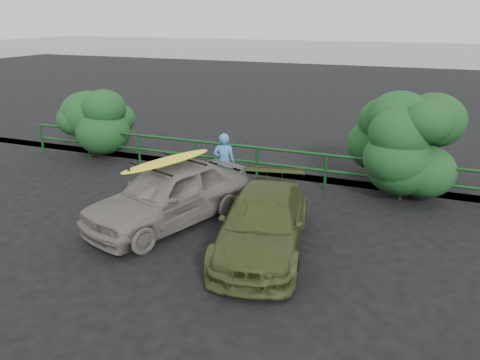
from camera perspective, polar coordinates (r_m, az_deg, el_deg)
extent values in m
plane|color=black|center=(10.04, -13.36, -8.25)|extent=(80.00, 80.00, 0.00)
plane|color=#555E69|center=(67.53, 17.82, 14.66)|extent=(200.00, 200.00, 0.00)
imported|color=slate|center=(10.82, -8.62, -1.72)|extent=(2.99, 4.50, 1.42)
imported|color=#39431D|center=(9.56, 2.83, -5.21)|extent=(2.40, 4.33, 1.19)
imported|color=#3E7CBA|center=(12.64, -1.94, 2.12)|extent=(0.68, 0.53, 1.63)
ellipsoid|color=yellow|center=(10.56, -8.84, 2.32)|extent=(1.32, 2.51, 0.07)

